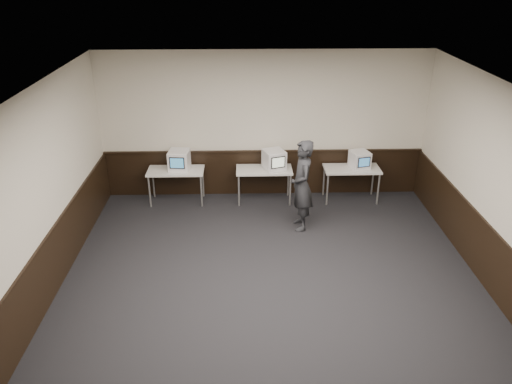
# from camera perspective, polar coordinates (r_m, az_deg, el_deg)

# --- Properties ---
(floor) EXTENTS (8.00, 8.00, 0.00)m
(floor) POSITION_cam_1_polar(r_m,az_deg,el_deg) (7.98, 2.02, -12.46)
(floor) COLOR black
(floor) RESTS_ON ground
(ceiling) EXTENTS (8.00, 8.00, 0.00)m
(ceiling) POSITION_cam_1_polar(r_m,az_deg,el_deg) (6.53, 2.45, 10.35)
(ceiling) COLOR white
(ceiling) RESTS_ON back_wall
(back_wall) EXTENTS (7.00, 0.00, 7.00)m
(back_wall) POSITION_cam_1_polar(r_m,az_deg,el_deg) (10.81, 0.89, 7.62)
(back_wall) COLOR beige
(back_wall) RESTS_ON ground
(left_wall) EXTENTS (0.00, 8.00, 8.00)m
(left_wall) POSITION_cam_1_polar(r_m,az_deg,el_deg) (7.73, -24.69, -2.33)
(left_wall) COLOR beige
(left_wall) RESTS_ON ground
(wainscot_back) EXTENTS (6.98, 0.04, 1.00)m
(wainscot_back) POSITION_cam_1_polar(r_m,az_deg,el_deg) (11.18, 0.85, 2.21)
(wainscot_back) COLOR black
(wainscot_back) RESTS_ON back_wall
(wainscot_left) EXTENTS (0.04, 7.98, 1.00)m
(wainscot_left) POSITION_cam_1_polar(r_m,az_deg,el_deg) (8.25, -23.18, -9.13)
(wainscot_left) COLOR black
(wainscot_left) RESTS_ON left_wall
(wainscot_right) EXTENTS (0.04, 7.98, 1.00)m
(wainscot_right) POSITION_cam_1_polar(r_m,az_deg,el_deg) (8.61, 26.12, -8.20)
(wainscot_right) COLOR black
(wainscot_right) RESTS_ON right_wall
(wainscot_rail) EXTENTS (6.98, 0.06, 0.04)m
(wainscot_rail) POSITION_cam_1_polar(r_m,az_deg,el_deg) (10.96, 0.87, 4.67)
(wainscot_rail) COLOR black
(wainscot_rail) RESTS_ON wainscot_back
(desk_left) EXTENTS (1.20, 0.60, 0.75)m
(desk_left) POSITION_cam_1_polar(r_m,az_deg,el_deg) (10.85, -9.15, 2.16)
(desk_left) COLOR silver
(desk_left) RESTS_ON ground
(desk_center) EXTENTS (1.20, 0.60, 0.75)m
(desk_center) POSITION_cam_1_polar(r_m,az_deg,el_deg) (10.76, 0.94, 2.29)
(desk_center) COLOR silver
(desk_center) RESTS_ON ground
(desk_right) EXTENTS (1.20, 0.60, 0.75)m
(desk_right) POSITION_cam_1_polar(r_m,az_deg,el_deg) (11.00, 10.89, 2.36)
(desk_right) COLOR silver
(desk_right) RESTS_ON ground
(emac_left) EXTENTS (0.46, 0.49, 0.43)m
(emac_left) POSITION_cam_1_polar(r_m,az_deg,el_deg) (10.76, -8.78, 3.63)
(emac_left) COLOR white
(emac_left) RESTS_ON desk_left
(emac_center) EXTENTS (0.54, 0.56, 0.42)m
(emac_center) POSITION_cam_1_polar(r_m,az_deg,el_deg) (10.66, 2.09, 3.71)
(emac_center) COLOR white
(emac_center) RESTS_ON desk_center
(emac_right) EXTENTS (0.46, 0.47, 0.37)m
(emac_right) POSITION_cam_1_polar(r_m,az_deg,el_deg) (10.95, 11.77, 3.63)
(emac_right) COLOR white
(emac_right) RESTS_ON desk_right
(person) EXTENTS (0.49, 0.70, 1.81)m
(person) POSITION_cam_1_polar(r_m,az_deg,el_deg) (9.61, 5.26, 0.74)
(person) COLOR #242529
(person) RESTS_ON ground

